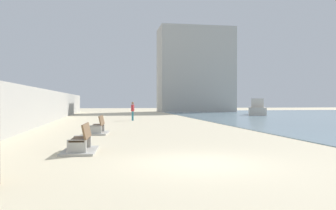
% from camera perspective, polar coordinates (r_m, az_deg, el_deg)
% --- Properties ---
extents(ground_plane, '(120.00, 120.00, 0.00)m').
position_cam_1_polar(ground_plane, '(27.64, -4.64, -2.99)').
color(ground_plane, beige).
extents(seawall, '(0.80, 64.00, 2.65)m').
position_cam_1_polar(seawall, '(27.95, -20.15, -0.27)').
color(seawall, '#ADAAA3').
rests_on(seawall, ground).
extents(bench_near, '(1.22, 2.16, 0.98)m').
position_cam_1_polar(bench_near, '(12.42, -14.08, -6.38)').
color(bench_near, '#ADAAA3').
rests_on(bench_near, ground).
extents(bench_far, '(1.30, 2.20, 0.98)m').
position_cam_1_polar(bench_far, '(19.06, -11.39, -3.93)').
color(bench_far, '#ADAAA3').
rests_on(bench_far, ground).
extents(person_walking, '(0.31, 0.48, 1.69)m').
position_cam_1_polar(person_walking, '(31.35, -5.80, -0.76)').
color(person_walking, teal).
rests_on(person_walking, ground).
extents(boat_distant, '(4.11, 6.08, 2.03)m').
position_cam_1_polar(boat_distant, '(45.23, 14.35, -0.61)').
color(boat_distant, beige).
rests_on(boat_distant, water_bay).
extents(harbor_building, '(12.00, 6.00, 13.61)m').
position_cam_1_polar(harbor_building, '(57.46, 4.51, 5.69)').
color(harbor_building, '#ADAAA3').
rests_on(harbor_building, ground).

